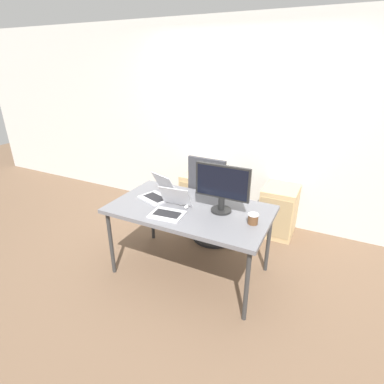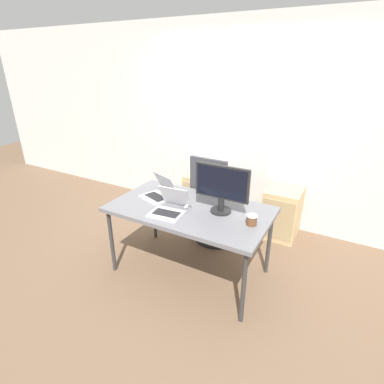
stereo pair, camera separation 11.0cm
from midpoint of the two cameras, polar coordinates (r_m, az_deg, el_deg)
The scene contains 12 objects.
ground_plane at distance 3.34m, azimuth 0.60°, elevation -14.72°, with size 14.00×14.00×0.00m, color brown.
wall_back at distance 4.07m, azimuth 10.93°, elevation 12.26°, with size 10.00×0.05×2.60m.
desk at distance 2.95m, azimuth 0.66°, elevation -3.86°, with size 1.56×0.88×0.76m.
office_chair at distance 3.63m, azimuth 5.21°, elevation -3.28°, with size 0.56×0.57×1.12m.
cabinet_left at distance 4.29m, azimuth 2.85°, elevation -0.56°, with size 0.42×0.48×0.64m.
cabinet_right at distance 3.98m, azimuth 17.53°, elevation -3.73°, with size 0.42×0.48×0.64m.
laptop_left at distance 3.16m, azimuth -5.27°, elevation -0.08°, with size 0.37×0.43×0.23m.
laptop_right at distance 2.82m, azimuth -3.21°, elevation -3.02°, with size 0.33×0.38×0.23m.
monitor at distance 2.77m, azimuth 6.81°, elevation 0.88°, with size 0.53×0.20×0.46m.
mouse at distance 2.91m, azimuth -0.05°, elevation -2.86°, with size 0.04×0.06×0.03m.
coffee_cup_white at distance 2.99m, azimuth -0.61°, elevation -1.33°, with size 0.09×0.09×0.11m.
coffee_cup_brown at distance 2.67m, azimuth 12.47°, elevation -5.25°, with size 0.10×0.10×0.09m.
Camera 2 is at (1.29, -2.28, 2.07)m, focal length 28.00 mm.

